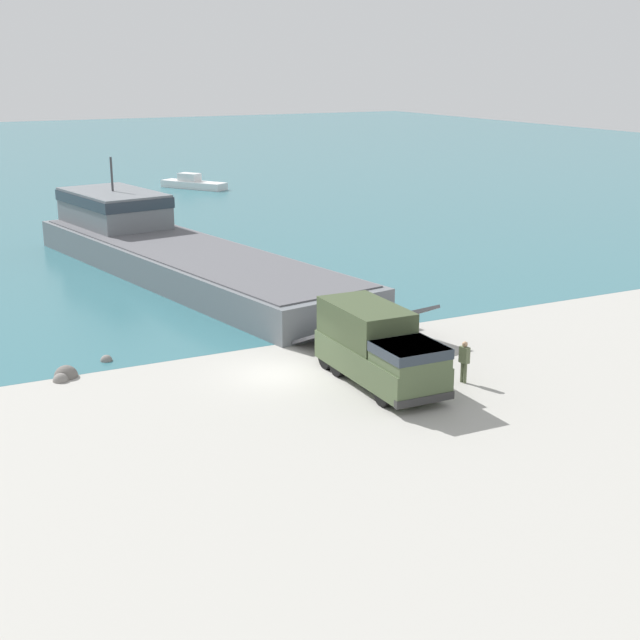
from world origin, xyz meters
TOP-DOWN VIEW (x-y plane):
  - ground_plane at (0.00, 0.00)m, footprint 240.00×240.00m
  - landing_craft at (2.02, 21.62)m, footprint 12.51×35.41m
  - military_truck at (3.23, -2.90)m, footprint 2.71×7.25m
  - soldier_on_ramp at (6.50, -4.48)m, footprint 0.31×0.48m
  - moored_boat_a at (16.57, 58.45)m, footprint 5.73×7.42m
  - mooring_bollard at (8.51, 3.04)m, footprint 0.33×0.33m
  - shoreline_rock_a at (-6.28, 5.28)m, footprint 0.55×0.55m
  - shoreline_rock_b at (-8.37, 3.92)m, footprint 1.03×1.03m
  - shoreline_rock_c at (-8.68, 3.51)m, footprint 0.68×0.68m

SIDE VIEW (x-z plane):
  - ground_plane at x=0.00m, z-range 0.00..0.00m
  - shoreline_rock_a at x=-6.28m, z-range -0.27..0.27m
  - shoreline_rock_b at x=-8.37m, z-range -0.52..0.52m
  - shoreline_rock_c at x=-8.68m, z-range -0.34..0.34m
  - mooring_bollard at x=8.51m, z-range 0.03..0.74m
  - moored_boat_a at x=16.57m, z-range -0.27..1.33m
  - soldier_on_ramp at x=6.50m, z-range 0.15..1.97m
  - landing_craft at x=2.02m, z-range -1.83..4.85m
  - military_truck at x=3.23m, z-range 0.02..3.19m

